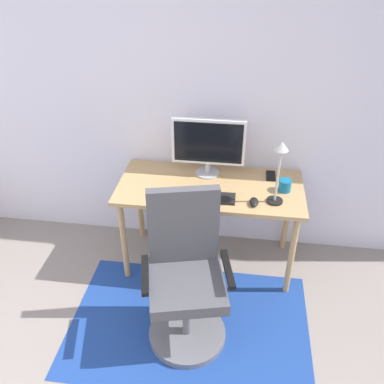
# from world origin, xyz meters

# --- Properties ---
(wall_back) EXTENTS (6.00, 0.10, 2.60)m
(wall_back) POSITION_xyz_m (0.00, 2.20, 1.30)
(wall_back) COLOR silver
(wall_back) RESTS_ON ground
(area_rug) EXTENTS (1.62, 1.07, 0.01)m
(area_rug) POSITION_xyz_m (0.31, 1.17, 0.00)
(area_rug) COLOR navy
(area_rug) RESTS_ON ground
(desk) EXTENTS (1.34, 0.62, 0.72)m
(desk) POSITION_xyz_m (0.37, 1.82, 0.64)
(desk) COLOR tan
(desk) RESTS_ON ground
(monitor) EXTENTS (0.53, 0.18, 0.44)m
(monitor) POSITION_xyz_m (0.34, 1.99, 0.97)
(monitor) COLOR #B2B2B7
(monitor) RESTS_ON desk
(keyboard) EXTENTS (0.43, 0.13, 0.02)m
(keyboard) POSITION_xyz_m (0.34, 1.66, 0.73)
(keyboard) COLOR black
(keyboard) RESTS_ON desk
(computer_mouse) EXTENTS (0.06, 0.10, 0.03)m
(computer_mouse) POSITION_xyz_m (0.69, 1.63, 0.74)
(computer_mouse) COLOR black
(computer_mouse) RESTS_ON desk
(coffee_cup) EXTENTS (0.09, 0.09, 0.09)m
(coffee_cup) POSITION_xyz_m (0.90, 1.83, 0.77)
(coffee_cup) COLOR #146997
(coffee_cup) RESTS_ON desk
(cell_phone) EXTENTS (0.07, 0.14, 0.01)m
(cell_phone) POSITION_xyz_m (0.81, 2.01, 0.73)
(cell_phone) COLOR black
(cell_phone) RESTS_ON desk
(desk_lamp) EXTENTS (0.11, 0.11, 0.45)m
(desk_lamp) POSITION_xyz_m (0.83, 1.68, 1.02)
(desk_lamp) COLOR black
(desk_lamp) RESTS_ON desk
(office_chair) EXTENTS (0.59, 0.54, 1.04)m
(office_chair) POSITION_xyz_m (0.29, 1.13, 0.43)
(office_chair) COLOR slate
(office_chair) RESTS_ON ground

